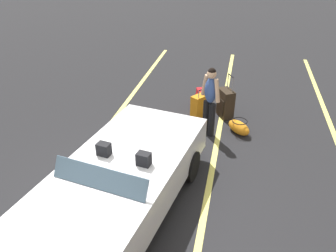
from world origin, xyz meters
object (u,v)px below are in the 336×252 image
object	(u,v)px
convertible_car	(113,191)
suitcase_small_carryon	(201,98)
suitcase_medium_bright	(199,107)
traveler_person	(210,98)
suitcase_large_black	(225,103)
duffel_bag	(239,127)

from	to	relation	value
convertible_car	suitcase_small_carryon	xyz separation A→B (m)	(-4.47, 0.82, -0.34)
convertible_car	suitcase_medium_bright	xyz separation A→B (m)	(-3.83, 0.86, -0.28)
traveler_person	convertible_car	bearing A→B (deg)	20.55
convertible_car	suitcase_medium_bright	distance (m)	3.93
suitcase_large_black	duffel_bag	bearing A→B (deg)	86.64
suitcase_large_black	suitcase_medium_bright	size ratio (longest dim) A/B	1.37
suitcase_large_black	traveler_person	distance (m)	1.16
convertible_car	suitcase_medium_bright	world-z (taller)	convertible_car
suitcase_small_carryon	duffel_bag	xyz separation A→B (m)	(1.21, 1.09, -0.09)
convertible_car	traveler_person	world-z (taller)	traveler_person
duffel_bag	suitcase_medium_bright	bearing A→B (deg)	-118.18
suitcase_medium_bright	traveler_person	xyz separation A→B (m)	(0.74, 0.33, 0.62)
suitcase_small_carryon	suitcase_medium_bright	bearing A→B (deg)	72.33
suitcase_medium_bright	duffel_bag	distance (m)	1.20
suitcase_large_black	duffel_bag	world-z (taller)	suitcase_large_black
suitcase_small_carryon	traveler_person	bearing A→B (deg)	83.83
suitcase_large_black	suitcase_small_carryon	distance (m)	0.82
convertible_car	suitcase_medium_bright	bearing A→B (deg)	176.97
convertible_car	traveler_person	distance (m)	3.32
duffel_bag	suitcase_large_black	bearing A→B (deg)	-153.24
convertible_car	suitcase_large_black	xyz separation A→B (m)	(-4.05, 1.52, -0.22)
suitcase_large_black	traveler_person	bearing A→B (deg)	41.37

